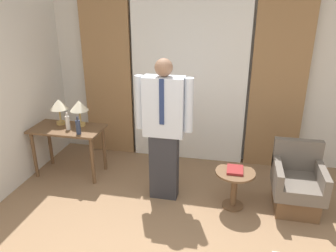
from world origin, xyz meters
TOP-DOWN VIEW (x-y plane):
  - wall_back at (0.00, 2.97)m, footprint 10.00×0.06m
  - curtain_sheer_center at (0.00, 2.84)m, footprint 1.72×0.06m
  - curtain_drape_left at (-1.29, 2.84)m, footprint 0.77×0.06m
  - curtain_drape_right at (1.29, 2.84)m, footprint 0.77×0.06m
  - desk at (-1.59, 1.97)m, footprint 1.01×0.53m
  - table_lamp_left at (-1.75, 2.09)m, footprint 0.26×0.26m
  - table_lamp_right at (-1.43, 2.09)m, footprint 0.26×0.26m
  - bottle_near_edge at (-1.33, 1.80)m, footprint 0.06×0.06m
  - bottle_by_lamp at (-1.54, 1.92)m, footprint 0.06×0.06m
  - person at (-0.12, 1.67)m, footprint 0.70×0.23m
  - armchair at (1.52, 1.76)m, footprint 0.58×0.64m
  - side_table at (0.77, 1.61)m, footprint 0.48×0.48m
  - book at (0.77, 1.62)m, footprint 0.19×0.24m

SIDE VIEW (x-z plane):
  - armchair at x=1.52m, z-range -0.10..0.71m
  - side_table at x=0.77m, z-range 0.09..0.58m
  - book at x=0.77m, z-range 0.49..0.52m
  - desk at x=-1.59m, z-range 0.24..0.96m
  - bottle_by_lamp at x=-1.54m, z-range 0.70..0.95m
  - bottle_near_edge at x=-1.33m, z-range 0.70..0.95m
  - person at x=-0.12m, z-range 0.08..1.88m
  - table_lamp_left at x=-1.75m, z-range 0.82..1.19m
  - table_lamp_right at x=-1.43m, z-range 0.82..1.19m
  - curtain_sheer_center at x=0.00m, z-range 0.00..2.58m
  - curtain_drape_left at x=-1.29m, z-range 0.00..2.58m
  - curtain_drape_right at x=1.29m, z-range 0.00..2.58m
  - wall_back at x=0.00m, z-range 0.00..2.70m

